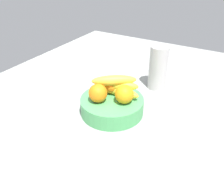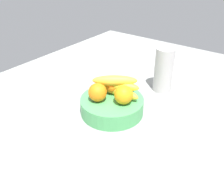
{
  "view_description": "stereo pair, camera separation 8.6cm",
  "coord_description": "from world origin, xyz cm",
  "px_view_note": "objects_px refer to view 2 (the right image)",
  "views": [
    {
      "loc": [
        67.74,
        37.42,
        55.4
      ],
      "look_at": [
        -0.6,
        -2.48,
        10.19
      ],
      "focal_mm": 39.36,
      "sensor_mm": 36.0,
      "label": 1
    },
    {
      "loc": [
        63.03,
        44.57,
        55.4
      ],
      "look_at": [
        -0.6,
        -2.48,
        10.19
      ],
      "focal_mm": 39.36,
      "sensor_mm": 36.0,
      "label": 2
    }
  ],
  "objects_px": {
    "orange_front_left": "(98,92)",
    "thermos_tumbler": "(164,70)",
    "fruit_bowl": "(112,105)",
    "banana_bunch": "(117,86)",
    "orange_front_right": "(124,95)",
    "orange_center": "(113,85)"
  },
  "relations": [
    {
      "from": "orange_center",
      "to": "thermos_tumbler",
      "type": "xyz_separation_m",
      "value": [
        -0.24,
        0.1,
        0.0
      ]
    },
    {
      "from": "fruit_bowl",
      "to": "orange_center",
      "type": "bearing_deg",
      "value": -148.32
    },
    {
      "from": "orange_front_left",
      "to": "orange_center",
      "type": "relative_size",
      "value": 1.0
    },
    {
      "from": "orange_front_left",
      "to": "orange_front_right",
      "type": "xyz_separation_m",
      "value": [
        -0.04,
        0.09,
        0.0
      ]
    },
    {
      "from": "orange_front_right",
      "to": "banana_bunch",
      "type": "bearing_deg",
      "value": -122.32
    },
    {
      "from": "fruit_bowl",
      "to": "banana_bunch",
      "type": "distance_m",
      "value": 0.08
    },
    {
      "from": "fruit_bowl",
      "to": "orange_front_right",
      "type": "height_order",
      "value": "orange_front_right"
    },
    {
      "from": "fruit_bowl",
      "to": "thermos_tumbler",
      "type": "distance_m",
      "value": 0.29
    },
    {
      "from": "orange_front_left",
      "to": "fruit_bowl",
      "type": "bearing_deg",
      "value": 138.75
    },
    {
      "from": "orange_front_left",
      "to": "thermos_tumbler",
      "type": "relative_size",
      "value": 0.35
    },
    {
      "from": "thermos_tumbler",
      "to": "orange_front_right",
      "type": "bearing_deg",
      "value": -4.86
    },
    {
      "from": "orange_front_right",
      "to": "orange_center",
      "type": "height_order",
      "value": "same"
    },
    {
      "from": "orange_front_right",
      "to": "orange_center",
      "type": "bearing_deg",
      "value": -117.53
    },
    {
      "from": "fruit_bowl",
      "to": "orange_front_left",
      "type": "relative_size",
      "value": 3.49
    },
    {
      "from": "orange_front_left",
      "to": "banana_bunch",
      "type": "relative_size",
      "value": 0.38
    },
    {
      "from": "orange_front_left",
      "to": "thermos_tumbler",
      "type": "height_order",
      "value": "thermos_tumbler"
    },
    {
      "from": "orange_front_right",
      "to": "thermos_tumbler",
      "type": "bearing_deg",
      "value": 175.14
    },
    {
      "from": "fruit_bowl",
      "to": "orange_front_right",
      "type": "xyz_separation_m",
      "value": [
        -0.0,
        0.05,
        0.07
      ]
    },
    {
      "from": "fruit_bowl",
      "to": "banana_bunch",
      "type": "xyz_separation_m",
      "value": [
        -0.03,
        0.0,
        0.07
      ]
    },
    {
      "from": "orange_front_right",
      "to": "thermos_tumbler",
      "type": "relative_size",
      "value": 0.35
    },
    {
      "from": "orange_front_left",
      "to": "orange_center",
      "type": "height_order",
      "value": "same"
    },
    {
      "from": "orange_front_left",
      "to": "orange_front_right",
      "type": "distance_m",
      "value": 0.1
    }
  ]
}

